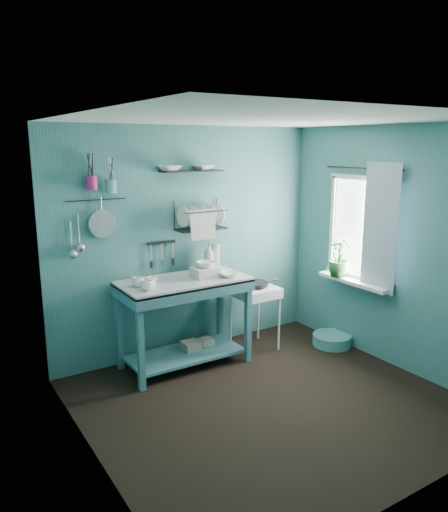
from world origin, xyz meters
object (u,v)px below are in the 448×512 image
soap_bottle (209,257)px  floor_basin (332,340)px  storage_tin_large (191,351)px  wash_tub (206,272)px  utensil_cup_magenta (91,183)px  mug_left (147,285)px  dish_rack (201,215)px  frying_pan (255,284)px  potted_plant (339,258)px  storage_tin_small (206,347)px  colander (102,224)px  mug_mid (152,282)px  water_bottle (216,256)px  utensil_cup_teal (111,186)px  mug_right (138,282)px  work_counter (185,323)px  hotplate_stand (255,318)px

soap_bottle → floor_basin: soap_bottle is taller
storage_tin_large → floor_basin: (1.60, -0.50, -0.04)m
soap_bottle → floor_basin: 1.77m
wash_tub → utensil_cup_magenta: utensil_cup_magenta is taller
mug_left → wash_tub: (0.73, 0.14, 0.00)m
dish_rack → soap_bottle: bearing=-39.0°
frying_pan → potted_plant: 1.00m
storage_tin_small → floor_basin: bearing=-20.8°
colander → mug_mid: bearing=-50.4°
frying_pan → storage_tin_small: bearing=170.1°
storage_tin_large → wash_tub: bearing=-25.0°
water_bottle → soap_bottle: bearing=-168.7°
soap_bottle → water_bottle: (0.10, 0.02, -0.01)m
potted_plant → floor_basin: 0.98m
colander → potted_plant: size_ratio=0.65×
wash_tub → storage_tin_small: bearing=63.4°
wash_tub → utensil_cup_teal: bearing=159.2°
soap_bottle → frying_pan: bearing=-25.4°
mug_right → colander: colander is taller
storage_tin_large → storage_tin_small: bearing=8.5°
mug_mid → wash_tub: size_ratio=0.36×
work_counter → storage_tin_small: 0.48m
work_counter → mug_left: bearing=-166.0°
mug_left → mug_right: same height
mug_mid → utensil_cup_magenta: utensil_cup_magenta is taller
mug_left → colander: bearing=114.8°
wash_tub → potted_plant: (1.49, -0.43, 0.05)m
dish_rack → floor_basin: size_ratio=1.23×
utensil_cup_teal → storage_tin_small: 2.04m
storage_tin_large → frying_pan: bearing=-5.3°
work_counter → storage_tin_large: 0.38m
hotplate_stand → storage_tin_small: bearing=174.6°
hotplate_stand → colander: colander is taller
mug_left → colander: size_ratio=0.44×
water_bottle → potted_plant: potted_plant is taller
storage_tin_large → floor_basin: size_ratio=0.49×
colander → floor_basin: 2.93m
soap_bottle → colander: bearing=172.9°
mug_left → storage_tin_large: (0.58, 0.21, -0.88)m
water_bottle → frying_pan: bearing=-33.3°
utensil_cup_magenta → utensil_cup_teal: 0.19m
mug_right → wash_tub: (0.75, -0.02, 0.00)m
dish_rack → utensil_cup_teal: utensil_cup_teal is taller
storage_tin_small → wash_tub: bearing=-116.6°
utensil_cup_magenta → utensil_cup_teal: (0.19, 0.00, -0.04)m
utensil_cup_teal → wash_tub: bearing=-20.8°
mug_right → frying_pan: 1.41m
utensil_cup_teal → mug_left: bearing=-73.5°
dish_rack → storage_tin_large: bearing=-135.4°
frying_pan → utensil_cup_teal: size_ratio=2.31×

